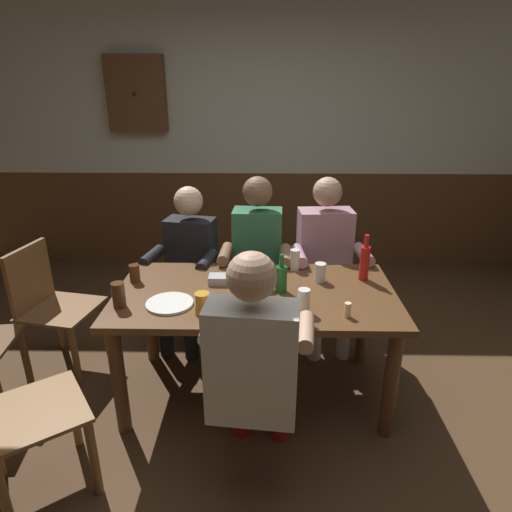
% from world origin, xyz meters
% --- Properties ---
extents(ground_plane, '(7.29, 7.29, 0.00)m').
position_xyz_m(ground_plane, '(0.00, 0.00, 0.00)').
color(ground_plane, '#4C331E').
extents(back_wall_upper, '(6.08, 0.12, 1.69)m').
position_xyz_m(back_wall_upper, '(0.00, 2.45, 1.83)').
color(back_wall_upper, beige).
extents(back_wall_wainscot, '(6.08, 0.12, 0.99)m').
position_xyz_m(back_wall_wainscot, '(0.00, 2.45, 0.49)').
color(back_wall_wainscot, brown).
rests_on(back_wall_wainscot, ground_plane).
extents(dining_table, '(1.66, 0.87, 0.72)m').
position_xyz_m(dining_table, '(0.00, 0.16, 0.62)').
color(dining_table, brown).
rests_on(dining_table, ground_plane).
extents(person_0, '(0.54, 0.55, 1.18)m').
position_xyz_m(person_0, '(-0.51, 0.81, 0.65)').
color(person_0, black).
rests_on(person_0, ground_plane).
extents(person_1, '(0.51, 0.52, 1.26)m').
position_xyz_m(person_1, '(-0.00, 0.83, 0.69)').
color(person_1, '#33724C').
rests_on(person_1, ground_plane).
extents(person_2, '(0.55, 0.53, 1.26)m').
position_xyz_m(person_2, '(0.50, 0.83, 0.69)').
color(person_2, '#B78493').
rests_on(person_2, ground_plane).
extents(person_3, '(0.56, 0.54, 1.25)m').
position_xyz_m(person_3, '(0.01, -0.50, 0.69)').
color(person_3, silver).
rests_on(person_3, ground_plane).
extents(chair_empty_near_right, '(0.61, 0.61, 0.88)m').
position_xyz_m(chair_empty_near_right, '(-1.08, -0.62, 0.48)').
color(chair_empty_near_right, brown).
rests_on(chair_empty_near_right, ground_plane).
extents(chair_empty_far_end, '(0.52, 0.52, 0.88)m').
position_xyz_m(chair_empty_far_end, '(-1.39, 0.43, 0.48)').
color(chair_empty_far_end, brown).
rests_on(chair_empty_far_end, ground_plane).
extents(table_candle, '(0.04, 0.04, 0.08)m').
position_xyz_m(table_candle, '(0.49, -0.12, 0.76)').
color(table_candle, '#F9E08C').
rests_on(table_candle, dining_table).
extents(condiment_caddy, '(0.14, 0.10, 0.05)m').
position_xyz_m(condiment_caddy, '(-0.22, 0.28, 0.75)').
color(condiment_caddy, '#B2B7BC').
rests_on(condiment_caddy, dining_table).
extents(plate_0, '(0.26, 0.26, 0.01)m').
position_xyz_m(plate_0, '(-0.48, -0.01, 0.73)').
color(plate_0, white).
rests_on(plate_0, dining_table).
extents(plate_1, '(0.22, 0.22, 0.01)m').
position_xyz_m(plate_1, '(0.03, -0.14, 0.73)').
color(plate_1, white).
rests_on(plate_1, dining_table).
extents(bottle_0, '(0.07, 0.07, 0.23)m').
position_xyz_m(bottle_0, '(0.15, 0.17, 0.81)').
color(bottle_0, '#195923').
rests_on(bottle_0, dining_table).
extents(bottle_1, '(0.06, 0.06, 0.29)m').
position_xyz_m(bottle_1, '(0.67, 0.35, 0.84)').
color(bottle_1, red).
rests_on(bottle_1, dining_table).
extents(pint_glass_0, '(0.08, 0.08, 0.12)m').
position_xyz_m(pint_glass_0, '(-0.28, -0.11, 0.78)').
color(pint_glass_0, gold).
rests_on(pint_glass_0, dining_table).
extents(pint_glass_1, '(0.06, 0.06, 0.14)m').
position_xyz_m(pint_glass_1, '(0.25, 0.50, 0.79)').
color(pint_glass_1, white).
rests_on(pint_glass_1, dining_table).
extents(pint_glass_2, '(0.07, 0.07, 0.13)m').
position_xyz_m(pint_glass_2, '(0.26, -0.08, 0.79)').
color(pint_glass_2, white).
rests_on(pint_glass_2, dining_table).
extents(pint_glass_3, '(0.07, 0.07, 0.14)m').
position_xyz_m(pint_glass_3, '(0.04, 0.23, 0.79)').
color(pint_glass_3, '#E5C64C').
rests_on(pint_glass_3, dining_table).
extents(pint_glass_4, '(0.07, 0.07, 0.14)m').
position_xyz_m(pint_glass_4, '(-0.75, -0.04, 0.79)').
color(pint_glass_4, '#4C2D19').
rests_on(pint_glass_4, dining_table).
extents(pint_glass_5, '(0.07, 0.07, 0.12)m').
position_xyz_m(pint_glass_5, '(0.40, 0.32, 0.78)').
color(pint_glass_5, white).
rests_on(pint_glass_5, dining_table).
extents(pint_glass_6, '(0.06, 0.06, 0.11)m').
position_xyz_m(pint_glass_6, '(-0.75, 0.29, 0.78)').
color(pint_glass_6, '#4C2D19').
rests_on(pint_glass_6, dining_table).
extents(wall_dart_cabinet, '(0.56, 0.15, 0.70)m').
position_xyz_m(wall_dart_cabinet, '(-1.19, 2.32, 1.77)').
color(wall_dart_cabinet, brown).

